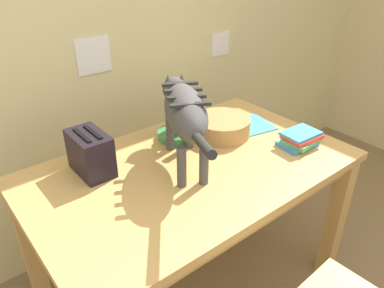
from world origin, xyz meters
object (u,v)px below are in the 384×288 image
(wicker_basket, at_px, (222,126))
(toaster, at_px, (90,153))
(cat, at_px, (184,111))
(magazine, at_px, (243,127))
(dining_table, at_px, (192,183))
(book_stack, at_px, (300,139))
(saucer_bowl, at_px, (176,134))
(coffee_mug, at_px, (177,123))

(wicker_basket, bearing_deg, toaster, 171.46)
(cat, bearing_deg, magazine, 36.94)
(dining_table, relative_size, cat, 2.07)
(cat, bearing_deg, book_stack, 3.29)
(saucer_bowl, bearing_deg, coffee_mug, 0.00)
(saucer_bowl, bearing_deg, dining_table, -111.79)
(dining_table, xyz_separation_m, book_stack, (0.48, -0.18, 0.13))
(wicker_basket, bearing_deg, book_stack, -56.48)
(magazine, relative_size, toaster, 1.42)
(dining_table, relative_size, magazine, 4.74)
(coffee_mug, xyz_separation_m, wicker_basket, (0.18, -0.11, -0.03))
(dining_table, xyz_separation_m, toaster, (-0.34, 0.21, 0.18))
(cat, distance_m, wicker_basket, 0.36)
(cat, xyz_separation_m, magazine, (0.43, 0.07, -0.23))
(dining_table, relative_size, wicker_basket, 5.06)
(book_stack, height_order, toaster, toaster)
(book_stack, xyz_separation_m, toaster, (-0.82, 0.39, 0.05))
(saucer_bowl, xyz_separation_m, coffee_mug, (0.00, 0.00, 0.06))
(dining_table, bearing_deg, book_stack, -20.60)
(magazine, distance_m, toaster, 0.77)
(toaster, bearing_deg, book_stack, -25.64)
(toaster, bearing_deg, wicker_basket, -8.54)
(saucer_bowl, xyz_separation_m, wicker_basket, (0.19, -0.11, 0.03))
(wicker_basket, bearing_deg, dining_table, -156.74)
(cat, height_order, book_stack, cat)
(saucer_bowl, height_order, coffee_mug, coffee_mug)
(magazine, distance_m, book_stack, 0.30)
(magazine, bearing_deg, toaster, -176.31)
(book_stack, bearing_deg, wicker_basket, 123.52)
(coffee_mug, distance_m, magazine, 0.35)
(saucer_bowl, bearing_deg, toaster, -177.29)
(magazine, relative_size, wicker_basket, 1.07)
(dining_table, bearing_deg, cat, 102.12)
(dining_table, xyz_separation_m, wicker_basket, (0.28, 0.12, 0.14))
(coffee_mug, relative_size, toaster, 0.65)
(magazine, distance_m, wicker_basket, 0.14)
(coffee_mug, bearing_deg, cat, -118.14)
(cat, relative_size, wicker_basket, 2.45)
(cat, xyz_separation_m, toaster, (-0.33, 0.18, -0.15))
(book_stack, relative_size, toaster, 0.92)
(wicker_basket, bearing_deg, saucer_bowl, 148.58)
(magazine, bearing_deg, book_stack, -66.42)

